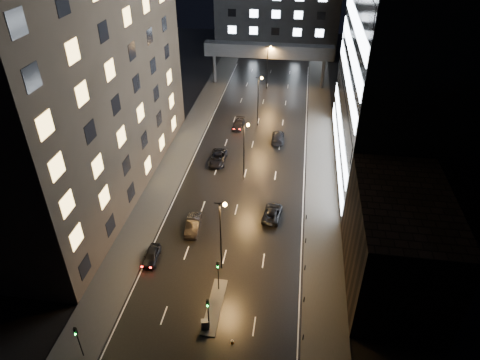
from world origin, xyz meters
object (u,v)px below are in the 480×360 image
(car_toward_a, at_px, (272,213))
(car_toward_b, at_px, (278,137))
(car_away_a, at_px, (152,255))
(car_away_c, at_px, (218,158))
(utility_cabinet, at_px, (205,324))
(car_away_d, at_px, (238,124))
(car_away_b, at_px, (193,225))

(car_toward_a, xyz_separation_m, car_toward_b, (-0.87, 23.09, 0.08))
(car_away_a, xyz_separation_m, car_away_c, (3.81, 24.67, 0.11))
(car_away_c, bearing_deg, utility_cabinet, -82.59)
(car_away_a, height_order, car_away_c, car_away_c)
(car_away_d, bearing_deg, car_away_a, -95.05)
(car_toward_b, bearing_deg, car_away_c, 42.50)
(car_away_d, xyz_separation_m, car_toward_b, (8.14, -4.34, 0.11))
(car_toward_b, xyz_separation_m, utility_cabinet, (-4.62, -43.15, -0.08))
(car_away_a, xyz_separation_m, car_toward_a, (14.38, 10.81, 0.03))
(car_away_b, relative_size, utility_cabinet, 4.26)
(car_away_d, distance_m, utility_cabinet, 47.62)
(car_away_d, bearing_deg, car_toward_b, -25.11)
(car_away_d, xyz_separation_m, car_toward_a, (9.01, -27.43, 0.02))
(car_away_a, bearing_deg, car_toward_b, 65.42)
(car_toward_a, bearing_deg, car_away_a, 42.78)
(car_away_a, relative_size, car_away_d, 0.85)
(car_away_a, xyz_separation_m, car_away_d, (5.37, 38.24, 0.00))
(utility_cabinet, bearing_deg, car_away_b, 94.28)
(car_away_b, bearing_deg, car_away_d, 82.73)
(car_away_c, xyz_separation_m, car_away_d, (1.56, 13.57, -0.11))
(car_away_a, bearing_deg, car_toward_a, 34.08)
(car_away_d, bearing_deg, car_away_b, -89.86)
(car_toward_b, bearing_deg, utility_cabinet, 82.84)
(car_away_c, xyz_separation_m, utility_cabinet, (5.09, -33.93, -0.08))
(car_toward_b, bearing_deg, car_away_a, 67.20)
(car_away_b, xyz_separation_m, car_toward_b, (9.70, 27.44, -0.01))
(car_away_d, bearing_deg, car_away_c, -93.62)
(car_away_c, bearing_deg, car_away_a, -99.90)
(car_away_b, relative_size, car_away_c, 0.86)
(car_away_a, relative_size, car_away_b, 0.82)
(car_toward_b, bearing_deg, car_toward_a, 91.09)
(car_toward_b, distance_m, utility_cabinet, 43.40)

